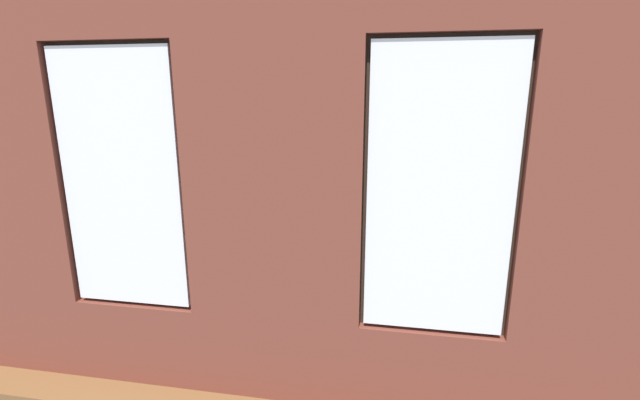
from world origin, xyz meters
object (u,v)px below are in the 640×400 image
potted_plant_by_left_couch (457,223)px  table_plant_small (302,215)px  potted_plant_foreground_right (233,177)px  candle_jar (320,224)px  remote_black (314,224)px  tv_flatscreen (140,194)px  cup_ceramic (279,222)px  potted_plant_between_couches (433,300)px  potted_plant_corner_far_left (592,287)px  coffee_table (314,228)px  potted_plant_beside_window_right (153,282)px  papasan_chair (290,198)px  media_console (145,240)px  couch_left (508,261)px  couch_by_window (277,311)px

potted_plant_by_left_couch → table_plant_small: bearing=14.4°
potted_plant_foreground_right → candle_jar: bearing=135.4°
remote_black → tv_flatscreen: size_ratio=0.16×
remote_black → table_plant_small: bearing=90.0°
cup_ceramic → potted_plant_between_couches: (-1.92, 2.13, 0.05)m
remote_black → potted_plant_corner_far_left: potted_plant_corner_far_left is taller
table_plant_small → potted_plant_between_couches: size_ratio=0.16×
coffee_table → potted_plant_by_left_couch: potted_plant_by_left_couch is taller
potted_plant_beside_window_right → papasan_chair: bearing=-94.6°
media_console → cup_ceramic: bearing=-164.0°
media_console → papasan_chair: papasan_chair is taller
cup_ceramic → potted_plant_corner_far_left: potted_plant_corner_far_left is taller
couch_left → potted_plant_beside_window_right: size_ratio=1.53×
table_plant_small → potted_plant_by_left_couch: table_plant_small is taller
media_console → candle_jar: bearing=-167.8°
table_plant_small → potted_plant_corner_far_left: (-2.79, 2.50, 0.28)m
potted_plant_beside_window_right → couch_by_window: bearing=-174.9°
candle_jar → remote_black: (0.12, -0.12, -0.04)m
couch_left → tv_flatscreen: bearing=-87.6°
couch_by_window → potted_plant_foreground_right: 4.68m
coffee_table → potted_plant_by_left_couch: 2.16m
couch_by_window → candle_jar: couch_by_window is taller
media_console → potted_plant_corner_far_left: (-4.83, 1.77, 0.53)m
couch_by_window → media_console: bearing=-35.5°
cup_ceramic → potted_plant_beside_window_right: (0.56, 2.28, 0.09)m
candle_jar → potted_plant_foreground_right: (2.05, -2.02, 0.20)m
remote_black → potted_plant_foreground_right: 2.72m
remote_black → papasan_chair: size_ratio=0.17×
papasan_chair → potted_plant_between_couches: bearing=119.9°
remote_black → papasan_chair: bearing=52.7°
candle_jar → media_console: 2.41m
candle_jar → table_plant_small: size_ratio=0.59×
potted_plant_by_left_couch → remote_black: bearing=18.3°
potted_plant_by_left_couch → potted_plant_between_couches: size_ratio=0.48×
couch_by_window → cup_ceramic: couch_by_window is taller
candle_jar → tv_flatscreen: size_ratio=0.11×
table_plant_small → papasan_chair: size_ratio=0.18×
couch_left → table_plant_small: couch_left is taller
cup_ceramic → remote_black: (-0.46, -0.12, -0.04)m
coffee_table → potted_plant_beside_window_right: 2.62m
remote_black → potted_plant_beside_window_right: 2.61m
candle_jar → potted_plant_foreground_right: 2.89m
papasan_chair → potted_plant_between_couches: (-2.17, 3.78, 0.11)m
remote_black → tv_flatscreen: bearing=133.3°
tv_flatscreen → potted_plant_foreground_right: (-0.30, -2.53, -0.25)m
remote_black → potted_plant_beside_window_right: potted_plant_beside_window_right is taller
papasan_chair → potted_plant_by_left_couch: 2.89m
potted_plant_corner_far_left → potted_plant_foreground_right: bearing=-43.5°
potted_plant_by_left_couch → tv_flatscreen: bearing=16.9°
potted_plant_between_couches → candle_jar: bearing=-57.7°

